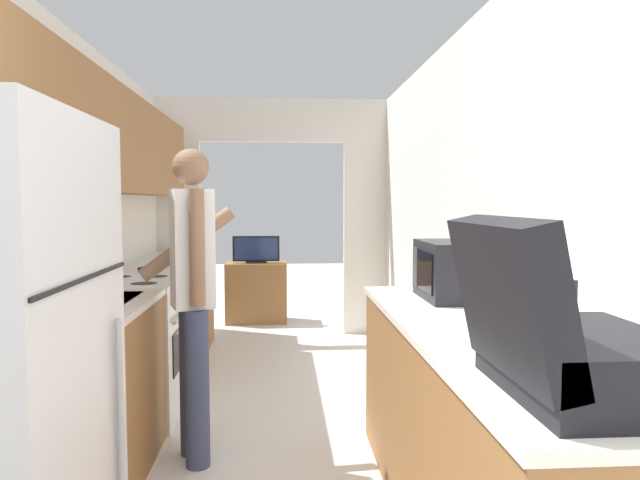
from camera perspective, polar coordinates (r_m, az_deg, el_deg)
The scene contains 12 objects.
wall_left at distance 3.57m, azimuth -24.49°, elevation 4.56°, with size 0.38×7.50×2.50m.
wall_right at distance 3.10m, azimuth 17.74°, elevation 0.38°, with size 0.06×7.50×2.50m.
wall_far_with_doorway at distance 6.06m, azimuth -4.76°, elevation 3.88°, with size 2.82×0.06×2.50m.
counter_left at distance 4.25m, azimuth -17.67°, elevation -9.53°, with size 0.62×3.85×0.91m.
counter_right at distance 2.59m, azimuth 15.50°, elevation -18.32°, with size 0.62×2.29×0.91m.
range_oven at distance 4.05m, azimuth -18.26°, elevation -10.13°, with size 0.66×0.76×1.05m.
person at distance 3.19m, azimuth -12.61°, elevation -5.34°, with size 0.54×0.45×1.71m.
suitcase at distance 1.67m, azimuth 22.71°, elevation -9.17°, with size 0.51×0.58×0.48m.
microwave at distance 3.11m, azimuth 13.33°, elevation -2.95°, with size 0.35×0.49×0.31m.
tv_cabinet at distance 6.82m, azimuth -6.36°, elevation -5.20°, with size 0.71×0.42×0.71m.
television at distance 6.72m, azimuth -6.41°, elevation -0.98°, with size 0.55×0.16×0.32m.
knife at distance 4.59m, azimuth -17.14°, elevation -2.67°, with size 0.09×0.31×0.02m.
Camera 1 is at (0.10, -0.93, 1.43)m, focal length 32.00 mm.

